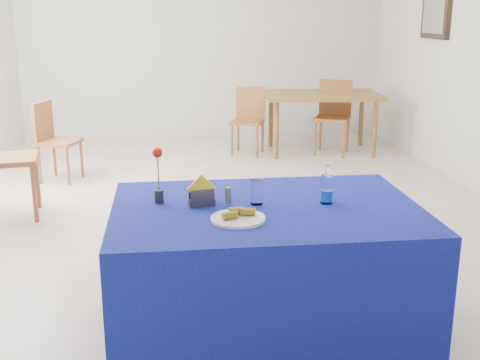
# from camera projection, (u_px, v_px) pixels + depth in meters

# --- Properties ---
(floor) EXTENTS (7.00, 7.00, 0.00)m
(floor) POSITION_uv_depth(u_px,v_px,m) (230.00, 216.00, 5.30)
(floor) COLOR beige
(floor) RESTS_ON ground
(room_shell) EXTENTS (7.00, 7.00, 7.00)m
(room_shell) POSITION_uv_depth(u_px,v_px,m) (229.00, 10.00, 4.83)
(room_shell) COLOR silver
(room_shell) RESTS_ON ground
(picture_frame) EXTENTS (0.06, 0.64, 0.52)m
(picture_frame) POSITION_uv_depth(u_px,v_px,m) (436.00, 15.00, 6.65)
(picture_frame) COLOR black
(picture_frame) RESTS_ON room_shell
(picture_art) EXTENTS (0.02, 0.52, 0.40)m
(picture_art) POSITION_uv_depth(u_px,v_px,m) (434.00, 15.00, 6.65)
(picture_art) COLOR #998C66
(picture_art) RESTS_ON room_shell
(plate) EXTENTS (0.27, 0.27, 0.01)m
(plate) POSITION_uv_depth(u_px,v_px,m) (238.00, 219.00, 2.92)
(plate) COLOR white
(plate) RESTS_ON blue_table
(drinking_glass) EXTENTS (0.07, 0.07, 0.13)m
(drinking_glass) POSITION_uv_depth(u_px,v_px,m) (256.00, 192.00, 3.15)
(drinking_glass) COLOR white
(drinking_glass) RESTS_ON blue_table
(salt_shaker) EXTENTS (0.03, 0.03, 0.08)m
(salt_shaker) POSITION_uv_depth(u_px,v_px,m) (209.00, 192.00, 3.22)
(salt_shaker) COLOR gray
(salt_shaker) RESTS_ON blue_table
(pepper_shaker) EXTENTS (0.03, 0.03, 0.08)m
(pepper_shaker) POSITION_uv_depth(u_px,v_px,m) (228.00, 195.00, 3.18)
(pepper_shaker) COLOR slate
(pepper_shaker) RESTS_ON blue_table
(blue_table) EXTENTS (1.60, 1.10, 0.76)m
(blue_table) POSITION_uv_depth(u_px,v_px,m) (266.00, 273.00, 3.23)
(blue_table) COLOR navy
(blue_table) RESTS_ON floor
(water_bottle) EXTENTS (0.07, 0.07, 0.21)m
(water_bottle) POSITION_uv_depth(u_px,v_px,m) (327.00, 190.00, 3.16)
(water_bottle) COLOR white
(water_bottle) RESTS_ON blue_table
(napkin_holder) EXTENTS (0.15, 0.08, 0.17)m
(napkin_holder) POSITION_uv_depth(u_px,v_px,m) (202.00, 196.00, 3.13)
(napkin_holder) COLOR #36363B
(napkin_holder) RESTS_ON blue_table
(rose_vase) EXTENTS (0.05, 0.05, 0.30)m
(rose_vase) POSITION_uv_depth(u_px,v_px,m) (158.00, 176.00, 3.15)
(rose_vase) COLOR #222227
(rose_vase) RESTS_ON blue_table
(oak_table) EXTENTS (1.48, 1.02, 0.76)m
(oak_table) POSITION_uv_depth(u_px,v_px,m) (322.00, 99.00, 7.51)
(oak_table) COLOR olive
(oak_table) RESTS_ON floor
(chair_bg_left) EXTENTS (0.48, 0.48, 0.83)m
(chair_bg_left) POSITION_uv_depth(u_px,v_px,m) (249.00, 115.00, 7.52)
(chair_bg_left) COLOR #9C5B2D
(chair_bg_left) RESTS_ON floor
(chair_bg_right) EXTENTS (0.54, 0.54, 0.91)m
(chair_bg_right) POSITION_uv_depth(u_px,v_px,m) (334.00, 111.00, 7.53)
(chair_bg_right) COLOR #9C5B2D
(chair_bg_right) RESTS_ON floor
(chair_win_b) EXTENTS (0.47, 0.47, 0.83)m
(chair_win_b) POSITION_uv_depth(u_px,v_px,m) (52.00, 136.00, 6.30)
(chair_win_b) COLOR #9C5B2D
(chair_win_b) RESTS_ON floor
(banana_pieces) EXTENTS (0.17, 0.12, 0.04)m
(banana_pieces) POSITION_uv_depth(u_px,v_px,m) (238.00, 213.00, 2.92)
(banana_pieces) COLOR gold
(banana_pieces) RESTS_ON plate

